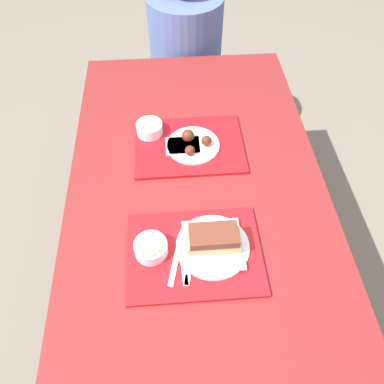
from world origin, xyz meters
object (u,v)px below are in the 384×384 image
at_px(tray_far, 189,146).
at_px(bowl_coleslaw_near, 151,248).
at_px(tray_near, 194,253).
at_px(person_seated_across, 186,39).
at_px(bowl_coleslaw_far, 149,128).
at_px(wings_plate_far, 193,143).
at_px(brisket_sandwich_plate, 213,242).

relative_size(tray_far, bowl_coleslaw_near, 4.06).
bearing_deg(tray_near, person_seated_across, 87.56).
relative_size(tray_near, bowl_coleslaw_far, 4.06).
relative_size(tray_near, wings_plate_far, 2.05).
distance_m(bowl_coleslaw_near, brisket_sandwich_plate, 0.19).
distance_m(tray_near, brisket_sandwich_plate, 0.07).
xyz_separation_m(tray_far, wings_plate_far, (0.01, -0.01, 0.02)).
bearing_deg(bowl_coleslaw_near, wings_plate_far, 69.85).
distance_m(tray_far, wings_plate_far, 0.03).
bearing_deg(wings_plate_far, tray_near, -93.94).
distance_m(bowl_coleslaw_far, person_seated_across, 0.78).
bearing_deg(bowl_coleslaw_far, wings_plate_far, -27.37).
height_order(brisket_sandwich_plate, person_seated_across, person_seated_across).
bearing_deg(wings_plate_far, person_seated_across, 88.38).
height_order(bowl_coleslaw_near, wings_plate_far, wings_plate_far).
distance_m(tray_near, bowl_coleslaw_far, 0.56).
bearing_deg(brisket_sandwich_plate, wings_plate_far, 93.41).
height_order(wings_plate_far, person_seated_across, person_seated_across).
height_order(bowl_coleslaw_near, bowl_coleslaw_far, same).
distance_m(tray_far, person_seated_across, 0.83).
relative_size(tray_far, person_seated_across, 0.59).
height_order(brisket_sandwich_plate, wings_plate_far, brisket_sandwich_plate).
height_order(bowl_coleslaw_near, person_seated_across, person_seated_across).
bearing_deg(tray_near, bowl_coleslaw_near, 174.86).
relative_size(brisket_sandwich_plate, wings_plate_far, 1.14).
relative_size(tray_far, bowl_coleslaw_far, 4.06).
xyz_separation_m(tray_far, bowl_coleslaw_far, (-0.15, 0.08, 0.03)).
bearing_deg(person_seated_across, wings_plate_far, -91.62).
relative_size(bowl_coleslaw_far, wings_plate_far, 0.51).
height_order(tray_near, tray_far, same).
height_order(tray_far, bowl_coleslaw_near, bowl_coleslaw_near).
relative_size(tray_far, brisket_sandwich_plate, 1.81).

